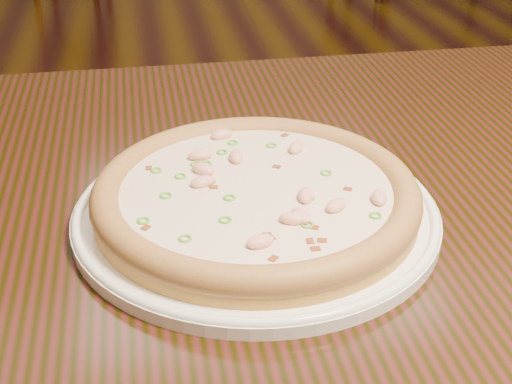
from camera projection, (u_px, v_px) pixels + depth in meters
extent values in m
plane|color=black|center=(404.00, 327.00, 1.68)|extent=(9.00, 9.00, 0.00)
cube|color=black|center=(360.00, 200.00, 0.75)|extent=(1.20, 0.80, 0.04)
cylinder|color=white|center=(256.00, 214.00, 0.68)|extent=(0.35, 0.35, 0.01)
torus|color=white|center=(256.00, 208.00, 0.68)|extent=(0.34, 0.34, 0.01)
cylinder|color=#BC873D|center=(256.00, 200.00, 0.67)|extent=(0.30, 0.30, 0.02)
torus|color=#B97741|center=(256.00, 192.00, 0.67)|extent=(0.31, 0.31, 0.03)
cylinder|color=beige|center=(256.00, 190.00, 0.67)|extent=(0.26, 0.26, 0.00)
ellipsoid|color=#F2B29E|center=(203.00, 169.00, 0.69)|extent=(0.03, 0.03, 0.01)
ellipsoid|color=#F2B29E|center=(379.00, 197.00, 0.64)|extent=(0.02, 0.03, 0.01)
ellipsoid|color=#F2B29E|center=(200.00, 155.00, 0.72)|extent=(0.02, 0.02, 0.01)
ellipsoid|color=#F2B29E|center=(260.00, 241.00, 0.58)|extent=(0.03, 0.02, 0.01)
ellipsoid|color=#F2B29E|center=(336.00, 205.00, 0.63)|extent=(0.03, 0.03, 0.01)
ellipsoid|color=#F2B29E|center=(222.00, 135.00, 0.76)|extent=(0.03, 0.02, 0.01)
ellipsoid|color=#F2B29E|center=(236.00, 157.00, 0.71)|extent=(0.02, 0.02, 0.01)
ellipsoid|color=#F2B29E|center=(306.00, 195.00, 0.65)|extent=(0.02, 0.03, 0.01)
ellipsoid|color=#F2B29E|center=(296.00, 147.00, 0.73)|extent=(0.03, 0.03, 0.01)
ellipsoid|color=#F2B29E|center=(300.00, 216.00, 0.61)|extent=(0.02, 0.03, 0.01)
ellipsoid|color=#F2B29E|center=(293.00, 218.00, 0.61)|extent=(0.03, 0.02, 0.01)
ellipsoid|color=#F2B29E|center=(203.00, 182.00, 0.67)|extent=(0.03, 0.02, 0.01)
cube|color=maroon|center=(348.00, 190.00, 0.66)|extent=(0.01, 0.01, 0.00)
cube|color=maroon|center=(214.00, 188.00, 0.66)|extent=(0.01, 0.01, 0.00)
cube|color=maroon|center=(315.00, 250.00, 0.58)|extent=(0.01, 0.01, 0.00)
cube|color=maroon|center=(267.00, 236.00, 0.59)|extent=(0.01, 0.01, 0.00)
cube|color=maroon|center=(146.00, 229.00, 0.60)|extent=(0.01, 0.01, 0.00)
cube|color=maroon|center=(310.00, 242.00, 0.59)|extent=(0.01, 0.01, 0.00)
cube|color=maroon|center=(206.00, 158.00, 0.72)|extent=(0.01, 0.01, 0.00)
cube|color=maroon|center=(149.00, 169.00, 0.70)|extent=(0.01, 0.01, 0.00)
cube|color=maroon|center=(285.00, 136.00, 0.76)|extent=(0.01, 0.01, 0.00)
cube|color=maroon|center=(271.00, 239.00, 0.59)|extent=(0.01, 0.01, 0.00)
cube|color=maroon|center=(277.00, 167.00, 0.70)|extent=(0.01, 0.01, 0.00)
cube|color=maroon|center=(314.00, 228.00, 0.60)|extent=(0.01, 0.01, 0.00)
cube|color=maroon|center=(273.00, 259.00, 0.56)|extent=(0.01, 0.01, 0.00)
cube|color=maroon|center=(322.00, 241.00, 0.59)|extent=(0.01, 0.01, 0.00)
torus|color=#55A32B|center=(206.00, 164.00, 0.71)|extent=(0.01, 0.01, 0.00)
torus|color=#55A32B|center=(326.00, 173.00, 0.69)|extent=(0.02, 0.02, 0.00)
torus|color=#55A32B|center=(233.00, 143.00, 0.75)|extent=(0.02, 0.02, 0.00)
torus|color=#55A32B|center=(196.00, 164.00, 0.70)|extent=(0.01, 0.01, 0.00)
torus|color=#55A32B|center=(271.00, 146.00, 0.74)|extent=(0.01, 0.01, 0.00)
torus|color=#55A32B|center=(180.00, 176.00, 0.68)|extent=(0.01, 0.01, 0.00)
torus|color=#55A32B|center=(166.00, 196.00, 0.65)|extent=(0.01, 0.01, 0.00)
torus|color=#55A32B|center=(309.00, 198.00, 0.65)|extent=(0.02, 0.02, 0.00)
torus|color=#55A32B|center=(308.00, 225.00, 0.61)|extent=(0.01, 0.01, 0.00)
torus|color=#55A32B|center=(185.00, 239.00, 0.59)|extent=(0.02, 0.02, 0.00)
torus|color=#55A32B|center=(225.00, 220.00, 0.61)|extent=(0.01, 0.01, 0.00)
torus|color=#55A32B|center=(222.00, 152.00, 0.73)|extent=(0.02, 0.02, 0.00)
torus|color=#55A32B|center=(376.00, 216.00, 0.62)|extent=(0.01, 0.01, 0.00)
torus|color=#55A32B|center=(263.00, 239.00, 0.59)|extent=(0.02, 0.02, 0.00)
torus|color=#55A32B|center=(156.00, 171.00, 0.69)|extent=(0.02, 0.02, 0.00)
torus|color=#55A32B|center=(229.00, 198.00, 0.65)|extent=(0.02, 0.02, 0.00)
torus|color=#55A32B|center=(210.00, 182.00, 0.67)|extent=(0.01, 0.01, 0.00)
torus|color=#55A32B|center=(143.00, 221.00, 0.61)|extent=(0.02, 0.02, 0.00)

